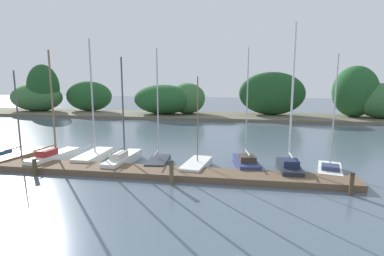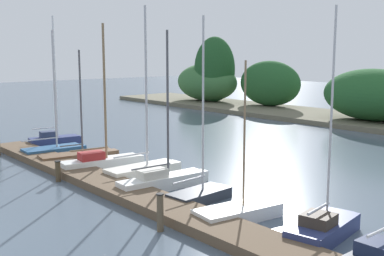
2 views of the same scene
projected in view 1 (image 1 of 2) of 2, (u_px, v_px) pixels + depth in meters
The scene contains 14 objects.
dock_pier at pixel (112, 170), 17.50m from camera, with size 26.86×1.80×0.35m.
far_shore at pixel (189, 98), 42.89m from camera, with size 71.74×8.00×7.57m.
sailboat_2 at pixel (20, 155), 20.33m from camera, with size 1.77×4.40×5.97m.
sailboat_3 at pixel (54, 155), 19.73m from camera, with size 1.52×4.32×7.23m.
sailboat_4 at pixel (94, 154), 20.27m from camera, with size 1.25×3.91×7.95m.
sailboat_5 at pixel (123, 158), 19.26m from camera, with size 1.17×4.43×6.76m.
sailboat_6 at pixel (158, 160), 18.98m from camera, with size 1.40×2.95×7.22m.
sailboat_7 at pixel (197, 165), 18.22m from camera, with size 1.65×3.51×5.57m.
sailboat_8 at pixel (246, 162), 18.46m from camera, with size 1.72×3.42×7.23m.
sailboat_9 at pixel (289, 165), 17.28m from camera, with size 1.16×3.34×8.46m.
sailboat_10 at pixel (330, 169), 17.39m from camera, with size 1.87×3.21×6.80m.
mooring_piling_1 at pixel (35, 167), 17.01m from camera, with size 0.27×0.27×0.96m.
mooring_piling_2 at pixel (171, 173), 15.49m from camera, with size 0.26×0.26×1.29m.
mooring_piling_3 at pixel (352, 184), 14.09m from camera, with size 0.23×0.23×1.09m.
Camera 1 is at (7.40, -7.45, 5.47)m, focal length 28.10 mm.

